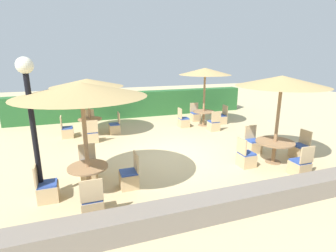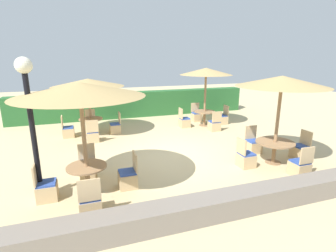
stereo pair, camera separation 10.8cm
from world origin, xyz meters
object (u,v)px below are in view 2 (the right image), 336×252
Objects in this scene: patio_chair_back_left_west at (68,131)px; round_table_front_left at (87,173)px; parasol_back_right at (206,72)px; patio_chair_back_right_south at (214,125)px; patio_chair_back_left_south at (93,135)px; round_table_front_right at (275,146)px; patio_chair_front_left_north at (88,168)px; patio_chair_front_left_east at (128,178)px; patio_chair_front_right_south at (300,167)px; patio_chair_back_right_west at (184,122)px; patio_chair_front_left_west at (46,189)px; patio_chair_back_right_east at (222,119)px; parasol_back_left at (88,83)px; patio_chair_front_right_west at (246,159)px; patio_chair_back_right_north at (196,116)px; patio_chair_back_left_east at (116,127)px; patio_chair_front_right_east at (300,150)px; parasol_front_right at (282,82)px; patio_chair_front_right_north at (253,145)px; lamp_post at (29,102)px; parasol_front_left at (80,90)px; patio_chair_back_left_north at (91,124)px; round_table_back_right at (204,114)px; round_table_back_left at (91,122)px.

round_table_front_left is at bearing 6.93° from patio_chair_back_left_west.
parasol_back_right is 2.99× the size of patio_chair_back_right_south.
round_table_front_right is (5.37, -4.04, 0.32)m from patio_chair_back_left_south.
patio_chair_back_left_south is (0.30, 3.20, 0.00)m from patio_chair_front_left_north.
patio_chair_front_left_east and patio_chair_front_right_south have the same top height.
patio_chair_back_right_west is 1.00× the size of patio_chair_front_left_west.
patio_chair_front_left_north is at bearing 121.47° from patio_chair_back_right_east.
parasol_back_right is 2.56m from patio_chair_back_right_west.
parasol_back_left reaches higher than patio_chair_back_left_south.
patio_chair_back_left_west and patio_chair_front_right_west have the same top height.
patio_chair_back_right_south and patio_chair_back_left_south have the same top height.
patio_chair_back_right_north is 1.00× the size of patio_chair_back_left_east.
patio_chair_front_right_east is at bearing -178.17° from patio_chair_back_right_east.
patio_chair_front_left_north is 4.20m from patio_chair_back_left_west.
parasol_front_right is 2.97× the size of patio_chair_front_right_north.
parasol_front_right is at bearing 92.93° from patio_chair_front_right_south.
parasol_back_right is 4.89m from parasol_front_right.
lamp_post is 5.18m from parasol_back_left.
patio_chair_front_left_north is (-4.59, -4.10, 0.00)m from patio_chair_back_right_west.
lamp_post is 1.12× the size of parasol_front_left.
lamp_post is 3.43× the size of round_table_front_left.
parasol_front_left is (-4.62, -5.04, 2.33)m from patio_chair_back_right_west.
patio_chair_back_right_west and patio_chair_back_left_south have the same top height.
patio_chair_back_left_north is 7.22m from patio_chair_front_right_north.
patio_chair_front_left_north and patio_chair_back_left_east have the same top height.
patio_chair_front_right_south is 1.00× the size of patio_chair_front_right_north.
parasol_front_right is 2.97× the size of patio_chair_front_right_south.
patio_chair_back_left_south is at bearing -170.89° from round_table_back_right.
patio_chair_back_left_north is at bearing 47.93° from patio_chair_front_right_east.
patio_chair_back_right_north is at bearing -78.08° from patio_chair_back_left_east.
lamp_post is 9.40m from patio_chair_back_right_east.
patio_chair_back_right_north is at bearing 131.10° from patio_chair_back_right_west.
parasol_front_left is 1.07× the size of parasol_front_right.
parasol_front_right reaches higher than patio_chair_back_right_east.
patio_chair_front_right_north is at bearing 57.64° from patio_chair_back_left_west.
parasol_back_right is 2.99× the size of patio_chair_back_right_north.
round_table_front_left is 1.04× the size of patio_chair_front_right_west.
lamp_post is at bearing -144.08° from parasol_back_right.
patio_chair_front_right_north is at bearing 8.50° from lamp_post.
round_table_front_left is 1.04× the size of patio_chair_back_left_west.
parasol_back_left is at bearing 137.12° from parasol_front_right.
parasol_front_right reaches higher than patio_chair_front_left_west.
patio_chair_front_right_west is (5.29, -4.97, 0.00)m from patio_chair_back_left_west.
patio_chair_front_right_south and patio_chair_front_right_north have the same top height.
patio_chair_back_left_south and patio_chair_front_right_north have the same top height.
patio_chair_front_right_south is at bearing -89.22° from patio_chair_back_right_south.
round_table_back_right is 1.11× the size of patio_chair_front_right_west.
round_table_back_left is 1.00m from patio_chair_back_left_south.
round_table_back_left is 7.60m from parasol_front_right.
patio_chair_front_left_east is at bearing -178.67° from round_table_front_right.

